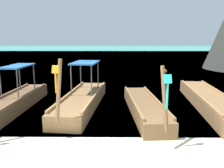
% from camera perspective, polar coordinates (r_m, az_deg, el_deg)
% --- Properties ---
extents(ground, '(120.00, 120.00, 0.00)m').
position_cam_1_polar(ground, '(6.28, -0.34, -17.69)').
color(ground, beige).
extents(sea_water, '(120.00, 120.00, 0.00)m').
position_cam_1_polar(sea_water, '(66.71, 0.56, 8.44)').
color(sea_water, '#2DB29E').
rests_on(sea_water, ground).
extents(longtail_boat_blue_ribbon, '(1.16, 6.68, 2.91)m').
position_cam_1_polar(longtail_boat_blue_ribbon, '(10.60, -23.96, -4.49)').
color(longtail_boat_blue_ribbon, brown).
rests_on(longtail_boat_blue_ribbon, ground).
extents(longtail_boat_orange_ribbon, '(1.84, 6.49, 2.46)m').
position_cam_1_polar(longtail_boat_orange_ribbon, '(10.38, -7.48, -3.98)').
color(longtail_boat_orange_ribbon, brown).
rests_on(longtail_boat_orange_ribbon, ground).
extents(longtail_boat_turquoise_ribbon, '(1.41, 5.94, 2.30)m').
position_cam_1_polar(longtail_boat_turquoise_ribbon, '(9.53, 8.16, -5.74)').
color(longtail_boat_turquoise_ribbon, brown).
rests_on(longtail_boat_turquoise_ribbon, ground).
extents(longtail_boat_green_ribbon, '(1.86, 7.55, 2.82)m').
position_cam_1_polar(longtail_boat_green_ribbon, '(11.12, 23.37, -3.98)').
color(longtail_boat_green_ribbon, brown).
rests_on(longtail_boat_green_ribbon, ground).
extents(mooring_buoy_near, '(0.49, 0.49, 0.49)m').
position_cam_1_polar(mooring_buoy_near, '(20.67, 13.13, 3.04)').
color(mooring_buoy_near, '#EA5119').
rests_on(mooring_buoy_near, sea_water).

